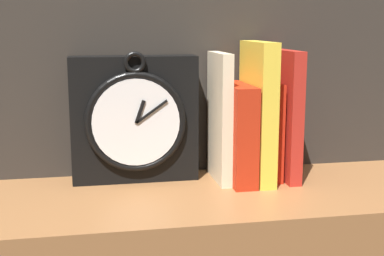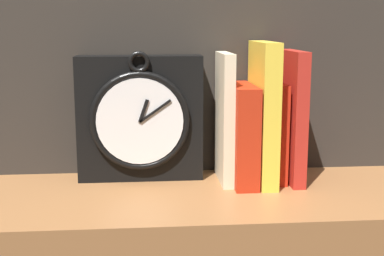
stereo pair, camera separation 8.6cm
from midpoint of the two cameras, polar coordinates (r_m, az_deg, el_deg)
name	(u,v)px [view 1 (the left image)]	position (r m, az deg, el deg)	size (l,w,h in m)	color
clock	(135,119)	(0.96, -8.74, 0.93)	(0.22, 0.07, 0.23)	black
book_slot0_cream	(220,117)	(0.95, 0.35, 1.14)	(0.02, 0.12, 0.23)	beige
book_slot1_red	(237,133)	(0.95, 2.24, -0.56)	(0.04, 0.14, 0.17)	#B82711
book_slot2_yellow	(258,112)	(0.95, 4.44, 1.71)	(0.03, 0.14, 0.25)	yellow
book_slot3_red	(269,130)	(0.98, 5.74, -0.22)	(0.02, 0.11, 0.17)	#B52311
book_slot4_red	(285,115)	(0.97, 7.38, 1.39)	(0.02, 0.13, 0.23)	#B2261D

